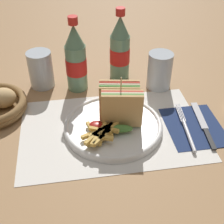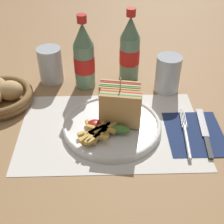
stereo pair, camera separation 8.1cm
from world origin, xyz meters
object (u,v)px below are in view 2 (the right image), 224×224
Objects in this scene: club_sandwich at (120,107)px; knife at (205,132)px; plate_main at (112,126)px; glass_far at (51,65)px; glass_near at (168,76)px; coke_bottle_near at (84,58)px; fork at (186,136)px; coke_bottle_far at (130,50)px.

knife is at bearing -8.71° from club_sandwich.
plate_main reaches higher than knife.
glass_far is (-0.42, 0.27, 0.05)m from knife.
plate_main is 2.26× the size of glass_near.
coke_bottle_near is at bearing 148.43° from knife.
plate_main is at bearing -52.63° from glass_far.
glass_near reaches higher than fork.
plate_main reaches higher than fork.
knife is (0.22, -0.03, -0.06)m from club_sandwich.
plate_main is 0.06m from club_sandwich.
coke_bottle_far is at bearing 127.32° from knife.
coke_bottle_far reaches higher than fork.
glass_near reaches higher than plate_main.
glass_near is 0.36m from glass_far.
club_sandwich reaches higher than plate_main.
coke_bottle_far is 2.01× the size of glass_near.
club_sandwich is 0.18m from fork.
coke_bottle_far reaches higher than knife.
plate_main is 1.12× the size of coke_bottle_far.
club_sandwich is 0.31m from glass_far.
fork is 1.73× the size of glass_far.
plate_main is 0.19m from fork.
club_sandwich is 0.23m from coke_bottle_near.
plate_main is 0.24m from knife.
coke_bottle_far is at bearing 144.83° from glass_near.
knife is 1.69× the size of glass_far.
plate_main is 0.31m from glass_far.
club_sandwich is at bearing 14.70° from plate_main.
club_sandwich is 0.23m from glass_near.
coke_bottle_near reaches higher than fork.
glass_near is at bearing -10.08° from glass_far.
knife is 0.35m from coke_bottle_far.
plate_main is 1.93× the size of club_sandwich.
coke_bottle_near is 0.26m from glass_near.
plate_main is at bearing -69.88° from coke_bottle_near.
plate_main is 1.31× the size of fork.
club_sandwich is at bearing 177.03° from knife.
glass_near is (0.11, -0.08, -0.05)m from coke_bottle_far.
fork is at bearing -44.33° from coke_bottle_near.
glass_far is at bearing 163.75° from coke_bottle_near.
glass_near is (-0.07, 0.21, 0.04)m from knife.
coke_bottle_near reaches higher than glass_near.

